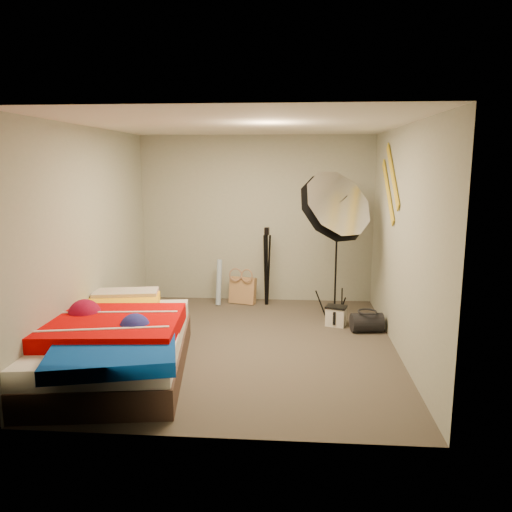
# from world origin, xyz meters

# --- Properties ---
(floor) EXTENTS (4.00, 4.00, 0.00)m
(floor) POSITION_xyz_m (0.00, 0.00, 0.00)
(floor) COLOR #4C453A
(floor) RESTS_ON ground
(ceiling) EXTENTS (4.00, 4.00, 0.00)m
(ceiling) POSITION_xyz_m (0.00, 0.00, 2.50)
(ceiling) COLOR silver
(ceiling) RESTS_ON wall_back
(wall_back) EXTENTS (3.50, 0.00, 3.50)m
(wall_back) POSITION_xyz_m (0.00, 2.00, 1.25)
(wall_back) COLOR #9FA190
(wall_back) RESTS_ON floor
(wall_front) EXTENTS (3.50, 0.00, 3.50)m
(wall_front) POSITION_xyz_m (0.00, -2.00, 1.25)
(wall_front) COLOR #9FA190
(wall_front) RESTS_ON floor
(wall_left) EXTENTS (0.00, 4.00, 4.00)m
(wall_left) POSITION_xyz_m (-1.75, 0.00, 1.25)
(wall_left) COLOR #9FA190
(wall_left) RESTS_ON floor
(wall_right) EXTENTS (0.00, 4.00, 4.00)m
(wall_right) POSITION_xyz_m (1.75, 0.00, 1.25)
(wall_right) COLOR #9FA190
(wall_right) RESTS_ON floor
(tote_bag) EXTENTS (0.43, 0.27, 0.41)m
(tote_bag) POSITION_xyz_m (-0.19, 1.76, 0.20)
(tote_bag) COLOR tan
(tote_bag) RESTS_ON floor
(wrapping_roll) EXTENTS (0.10, 0.20, 0.68)m
(wrapping_roll) POSITION_xyz_m (-0.54, 1.68, 0.34)
(wrapping_roll) COLOR #5B84B6
(wrapping_roll) RESTS_ON floor
(camera_case) EXTENTS (0.29, 0.24, 0.24)m
(camera_case) POSITION_xyz_m (1.13, 0.80, 0.12)
(camera_case) COLOR silver
(camera_case) RESTS_ON floor
(duffel_bag) EXTENTS (0.42, 0.29, 0.24)m
(duffel_bag) POSITION_xyz_m (1.50, 0.59, 0.12)
(duffel_bag) COLOR black
(duffel_bag) RESTS_ON floor
(wall_stripe_upper) EXTENTS (0.02, 0.91, 0.78)m
(wall_stripe_upper) POSITION_xyz_m (1.73, 0.60, 1.95)
(wall_stripe_upper) COLOR gold
(wall_stripe_upper) RESTS_ON wall_right
(wall_stripe_lower) EXTENTS (0.02, 0.91, 0.78)m
(wall_stripe_lower) POSITION_xyz_m (1.73, 0.85, 1.75)
(wall_stripe_lower) COLOR gold
(wall_stripe_lower) RESTS_ON wall_right
(bed) EXTENTS (1.82, 2.43, 0.62)m
(bed) POSITION_xyz_m (-1.27, -0.85, 0.31)
(bed) COLOR #442E26
(bed) RESTS_ON floor
(photo_umbrella) EXTENTS (1.03, 1.17, 2.10)m
(photo_umbrella) POSITION_xyz_m (1.07, 1.02, 1.51)
(photo_umbrella) COLOR black
(photo_umbrella) RESTS_ON floor
(camera_tripod) EXTENTS (0.07, 0.07, 1.17)m
(camera_tripod) POSITION_xyz_m (0.17, 1.72, 0.67)
(camera_tripod) COLOR black
(camera_tripod) RESTS_ON floor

